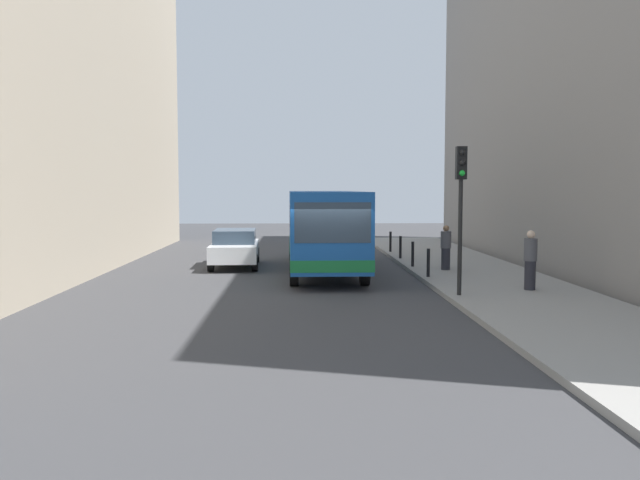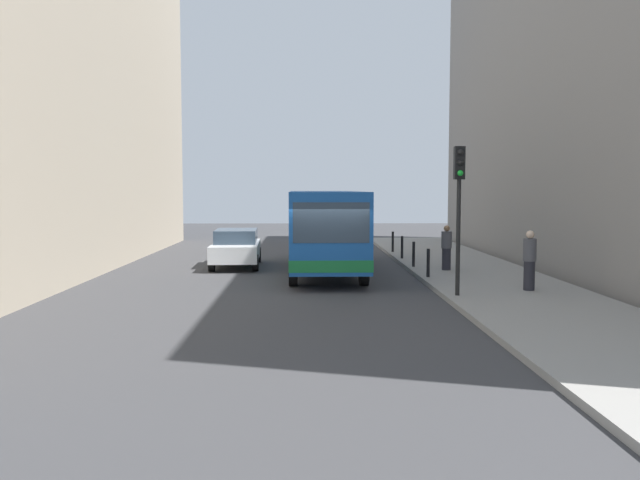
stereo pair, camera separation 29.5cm
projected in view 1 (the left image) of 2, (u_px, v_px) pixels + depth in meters
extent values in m
plane|color=#38383A|center=(328.00, 290.00, 20.50)|extent=(80.00, 80.00, 0.00)
cube|color=gray|center=(502.00, 286.00, 20.69)|extent=(4.40, 40.00, 0.15)
cube|color=gray|center=(639.00, 28.00, 24.22)|extent=(7.00, 32.00, 17.85)
cube|color=#19519E|center=(323.00, 225.00, 25.12)|extent=(2.63, 11.03, 2.50)
cube|color=#197238|center=(323.00, 250.00, 25.20)|extent=(2.65, 11.05, 0.36)
cube|color=#2D3D4C|center=(333.00, 223.00, 19.64)|extent=(2.26, 0.09, 1.20)
cube|color=#2D3D4C|center=(322.00, 215.00, 25.60)|extent=(2.63, 9.43, 1.00)
cylinder|color=black|center=(365.00, 270.00, 21.39)|extent=(0.29, 1.00, 1.00)
cylinder|color=black|center=(294.00, 270.00, 21.28)|extent=(0.29, 1.00, 1.00)
cylinder|color=black|center=(344.00, 248.00, 29.16)|extent=(0.29, 1.00, 1.00)
cylinder|color=black|center=(292.00, 249.00, 29.05)|extent=(0.29, 1.00, 1.00)
cube|color=silver|center=(235.00, 251.00, 26.51)|extent=(1.96, 4.46, 0.64)
cube|color=#2D3D4C|center=(235.00, 236.00, 26.62)|extent=(1.69, 2.52, 0.52)
cylinder|color=black|center=(255.00, 263.00, 25.10)|extent=(0.24, 0.65, 0.64)
cylinder|color=black|center=(211.00, 263.00, 24.98)|extent=(0.24, 0.65, 0.64)
cylinder|color=black|center=(257.00, 255.00, 28.08)|extent=(0.24, 0.65, 0.64)
cylinder|color=black|center=(217.00, 255.00, 27.97)|extent=(0.24, 0.65, 0.64)
cylinder|color=black|center=(460.00, 238.00, 18.43)|extent=(0.12, 0.12, 3.20)
cube|color=black|center=(461.00, 163.00, 18.28)|extent=(0.28, 0.24, 0.90)
sphere|color=black|center=(463.00, 152.00, 18.13)|extent=(0.16, 0.16, 0.16)
sphere|color=black|center=(462.00, 163.00, 18.15)|extent=(0.16, 0.16, 0.16)
sphere|color=green|center=(462.00, 173.00, 18.17)|extent=(0.16, 0.16, 0.16)
cylinder|color=black|center=(428.00, 263.00, 22.37)|extent=(0.11, 0.11, 0.95)
cylinder|color=black|center=(413.00, 254.00, 25.37)|extent=(0.11, 0.11, 0.95)
cylinder|color=black|center=(400.00, 247.00, 28.37)|extent=(0.11, 0.11, 0.95)
cylinder|color=black|center=(390.00, 242.00, 31.37)|extent=(0.11, 0.11, 0.95)
cylinder|color=#26262D|center=(530.00, 275.00, 19.48)|extent=(0.32, 0.32, 0.85)
cylinder|color=#4C4C51|center=(531.00, 250.00, 19.42)|extent=(0.38, 0.38, 0.66)
sphere|color=beige|center=(531.00, 234.00, 19.39)|extent=(0.23, 0.23, 0.23)
cylinder|color=#26262D|center=(446.00, 259.00, 24.34)|extent=(0.32, 0.32, 0.79)
cylinder|color=#4C4C51|center=(446.00, 240.00, 24.29)|extent=(0.38, 0.38, 0.61)
sphere|color=#8C6647|center=(446.00, 228.00, 24.25)|extent=(0.22, 0.22, 0.22)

